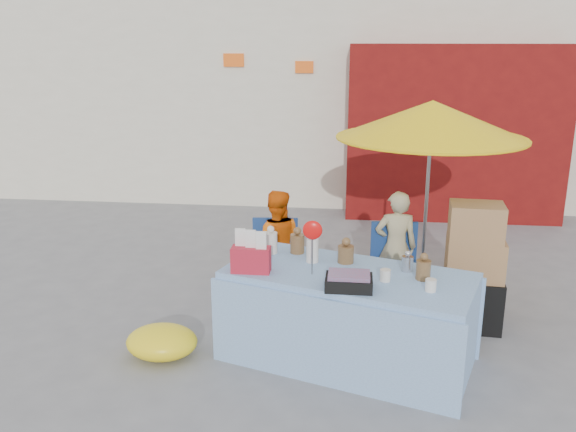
# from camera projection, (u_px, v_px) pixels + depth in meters

# --- Properties ---
(ground) EXTENTS (80.00, 80.00, 0.00)m
(ground) POSITION_uv_depth(u_px,v_px,m) (271.00, 336.00, 5.69)
(ground) COLOR slate
(ground) RESTS_ON ground
(backdrop) EXTENTS (14.00, 8.00, 7.80)m
(backdrop) POSITION_uv_depth(u_px,v_px,m) (349.00, 16.00, 11.93)
(backdrop) COLOR silver
(backdrop) RESTS_ON ground
(market_table) EXTENTS (2.29, 1.58, 1.27)m
(market_table) POSITION_uv_depth(u_px,v_px,m) (347.00, 315.00, 5.17)
(market_table) COLOR #92BCEA
(market_table) RESTS_ON ground
(chair_left) EXTENTS (0.51, 0.50, 0.85)m
(chair_left) POSITION_uv_depth(u_px,v_px,m) (274.00, 278.00, 6.40)
(chair_left) COLOR navy
(chair_left) RESTS_ON ground
(chair_right) EXTENTS (0.51, 0.50, 0.85)m
(chair_right) POSITION_uv_depth(u_px,v_px,m) (395.00, 283.00, 6.27)
(chair_right) COLOR navy
(chair_right) RESTS_ON ground
(vendor_orange) EXTENTS (0.60, 0.48, 1.17)m
(vendor_orange) POSITION_uv_depth(u_px,v_px,m) (276.00, 244.00, 6.44)
(vendor_orange) COLOR orange
(vendor_orange) RESTS_ON ground
(vendor_beige) EXTENTS (0.46, 0.32, 1.20)m
(vendor_beige) POSITION_uv_depth(u_px,v_px,m) (396.00, 247.00, 6.30)
(vendor_beige) COLOR #BDB286
(vendor_beige) RESTS_ON ground
(umbrella) EXTENTS (1.90, 1.90, 2.09)m
(umbrella) POSITION_uv_depth(u_px,v_px,m) (432.00, 120.00, 6.05)
(umbrella) COLOR gray
(umbrella) RESTS_ON ground
(box_stack) EXTENTS (0.58, 0.49, 1.22)m
(box_stack) POSITION_uv_depth(u_px,v_px,m) (473.00, 271.00, 5.75)
(box_stack) COLOR black
(box_stack) RESTS_ON ground
(tarp_bundle) EXTENTS (0.76, 0.69, 0.28)m
(tarp_bundle) POSITION_uv_depth(u_px,v_px,m) (162.00, 342.00, 5.29)
(tarp_bundle) COLOR yellow
(tarp_bundle) RESTS_ON ground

